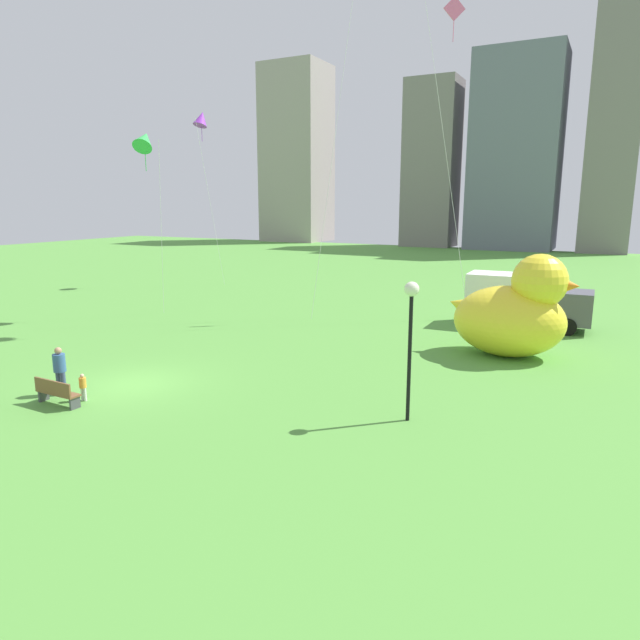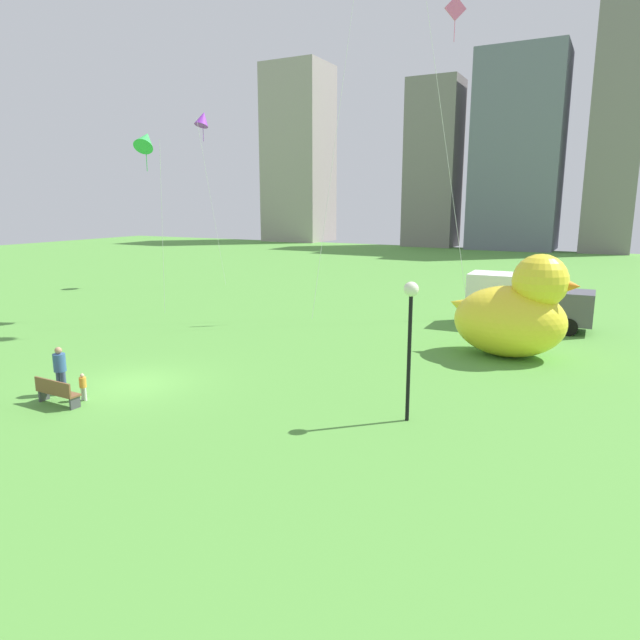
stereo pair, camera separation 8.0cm
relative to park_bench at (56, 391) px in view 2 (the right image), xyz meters
The scene contains 11 objects.
ground_plane 2.88m from the park_bench, 77.78° to the left, with size 140.00×140.00×0.00m, color #54973C.
park_bench is the anchor object (origin of this frame).
person_adult 1.24m from the park_bench, 134.23° to the left, with size 0.42×0.42×1.71m.
person_child 0.84m from the park_bench, 60.14° to the left, with size 0.23×0.23×0.96m.
giant_inflatable_duck 18.31m from the park_bench, 47.18° to the left, with size 5.47×3.51×4.53m.
lamppost 11.89m from the park_bench, 20.97° to the left, with size 0.45×0.45×4.34m.
box_truck 23.13m from the park_bench, 58.65° to the left, with size 6.36×2.51×2.85m.
city_skyline 76.06m from the park_bench, 94.91° to the left, with size 56.16×11.81×33.58m.
kite_green 17.98m from the park_bench, 121.56° to the left, with size 1.73×1.85×10.83m.
kite_pink 27.41m from the park_bench, 71.90° to the left, with size 2.99×2.32×17.70m.
kite_purple 31.10m from the park_bench, 118.46° to the left, with size 2.00×2.12×13.72m.
Camera 2 is at (15.43, -14.48, 6.64)m, focal length 31.61 mm.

